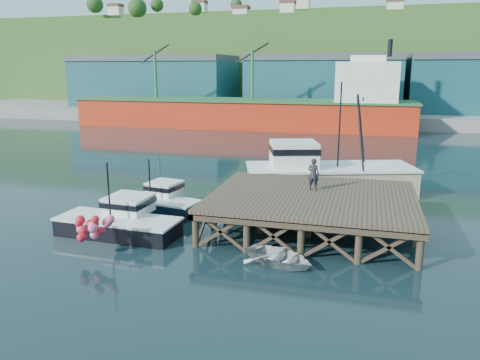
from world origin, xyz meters
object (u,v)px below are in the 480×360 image
(boat_black, at_px, (121,220))
(trawler, at_px, (326,171))
(dinghy, at_px, (280,257))
(boat_navy, at_px, (158,201))
(dockworker, at_px, (313,174))

(boat_black, height_order, trawler, trawler)
(trawler, height_order, dinghy, trawler)
(boat_navy, xyz_separation_m, boat_black, (-0.24, -4.61, 0.06))
(trawler, distance_m, dinghy, 14.49)
(boat_navy, xyz_separation_m, trawler, (10.47, 7.87, 1.00))
(dockworker, bearing_deg, boat_black, 34.72)
(boat_black, xyz_separation_m, dinghy, (9.76, -1.92, -0.43))
(boat_navy, height_order, boat_black, boat_black)
(boat_navy, relative_size, boat_black, 0.86)
(trawler, bearing_deg, boat_navy, -160.61)
(boat_black, relative_size, dockworker, 3.69)
(trawler, bearing_deg, boat_black, -148.16)
(boat_navy, bearing_deg, dockworker, 12.28)
(dinghy, bearing_deg, dockworker, 19.49)
(boat_black, height_order, dockworker, boat_black)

